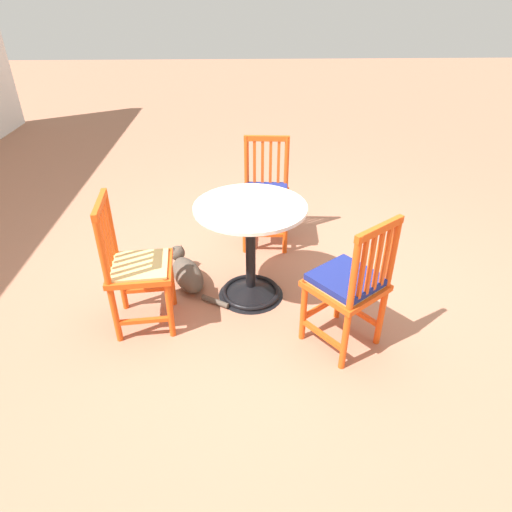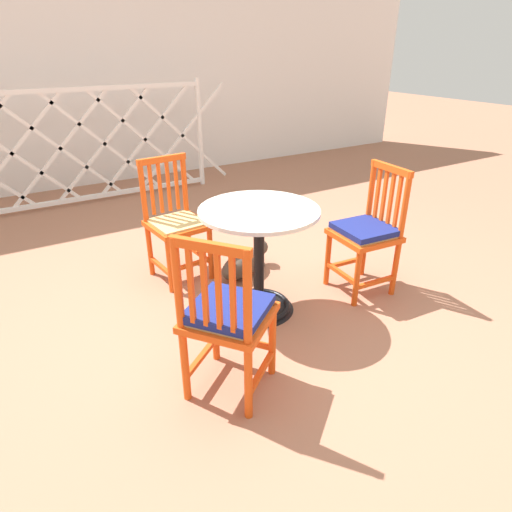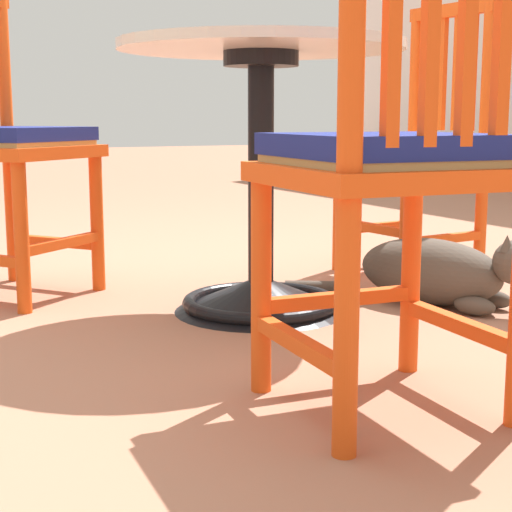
% 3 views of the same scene
% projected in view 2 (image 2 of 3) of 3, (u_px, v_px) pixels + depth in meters
% --- Properties ---
extents(ground_plane, '(24.00, 24.00, 0.00)m').
position_uv_depth(ground_plane, '(255.00, 326.00, 2.83)').
color(ground_plane, '#A36B51').
extents(building_wall_backdrop, '(10.00, 0.20, 2.80)m').
position_uv_depth(building_wall_backdrop, '(88.00, 66.00, 5.20)').
color(building_wall_backdrop, white).
rests_on(building_wall_backdrop, ground_plane).
extents(lattice_fence_panel, '(3.47, 0.06, 1.28)m').
position_uv_depth(lattice_fence_panel, '(83.00, 146.00, 4.75)').
color(lattice_fence_panel, white).
rests_on(lattice_fence_panel, ground_plane).
extents(cafe_table, '(0.76, 0.76, 0.73)m').
position_uv_depth(cafe_table, '(259.00, 272.00, 2.89)').
color(cafe_table, black).
rests_on(cafe_table, ground_plane).
extents(orange_chair_tucked_in, '(0.56, 0.56, 0.91)m').
position_uv_depth(orange_chair_tucked_in, '(227.00, 317.00, 2.13)').
color(orange_chair_tucked_in, '#E04C14').
rests_on(orange_chair_tucked_in, ground_plane).
extents(orange_chair_near_fence, '(0.43, 0.43, 0.91)m').
position_uv_depth(orange_chair_near_fence, '(367.00, 233.00, 3.07)').
color(orange_chair_near_fence, '#E04C14').
rests_on(orange_chair_near_fence, ground_plane).
extents(orange_chair_by_planter, '(0.44, 0.44, 0.91)m').
position_uv_depth(orange_chair_by_planter, '(176.00, 224.00, 3.26)').
color(orange_chair_by_planter, '#E04C14').
rests_on(orange_chair_by_planter, ground_plane).
extents(tabby_cat, '(0.62, 0.50, 0.23)m').
position_uv_depth(tabby_cat, '(245.00, 263.00, 3.43)').
color(tabby_cat, '#4C4238').
rests_on(tabby_cat, ground_plane).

